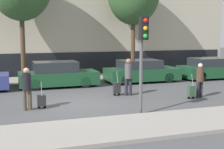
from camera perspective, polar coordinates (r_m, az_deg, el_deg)
name	(u,v)px	position (r m, az deg, el deg)	size (l,w,h in m)	color
ground_plane	(78,105)	(13.10, -6.22, -5.51)	(80.00, 80.00, 0.00)	#4C4C4F
sidewalk_near	(105,130)	(9.58, -1.38, -10.05)	(28.00, 2.50, 0.12)	gray
sidewalk_far	(54,79)	(19.87, -10.52, -0.90)	(28.00, 3.00, 0.12)	gray
parked_car_1	(58,75)	(17.43, -9.88, -0.09)	(4.27, 1.78, 1.41)	#194728
parked_car_2	(141,72)	(18.97, 5.38, 0.55)	(4.41, 1.89, 1.35)	#194728
parked_car_3	(211,69)	(21.22, 17.57, 0.99)	(4.15, 1.86, 1.36)	#194728
pedestrian_left	(27,86)	(12.39, -15.32, -2.09)	(0.35, 0.34, 1.65)	#4C4233
trolley_left	(42,101)	(12.59, -12.74, -4.66)	(0.34, 0.29, 1.08)	#262628
pedestrian_center	(128,75)	(14.77, 3.02, -0.01)	(0.34, 0.34, 1.76)	#23232D
trolley_center	(117,88)	(14.81, 0.88, -2.48)	(0.34, 0.29, 1.16)	#262628
pedestrian_right	(200,78)	(14.84, 15.78, -0.67)	(0.34, 0.34, 1.59)	#23232D
trolley_right	(191,91)	(14.52, 14.27, -2.96)	(0.34, 0.29, 1.14)	#335138
traffic_light	(143,46)	(11.08, 5.62, 5.28)	(0.28, 0.47, 3.52)	#515154
parked_bicycle	(135,70)	(21.03, 4.19, 0.86)	(1.77, 0.06, 0.96)	black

